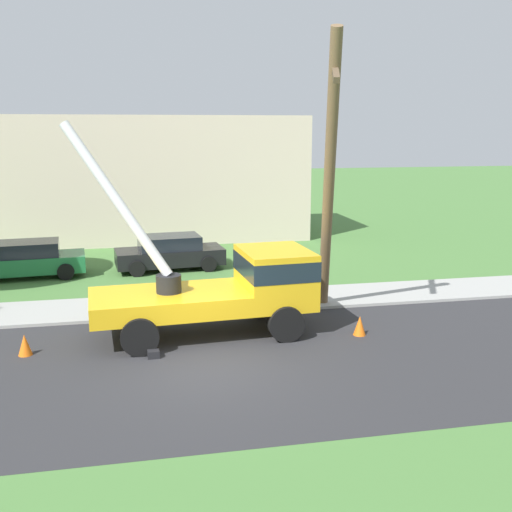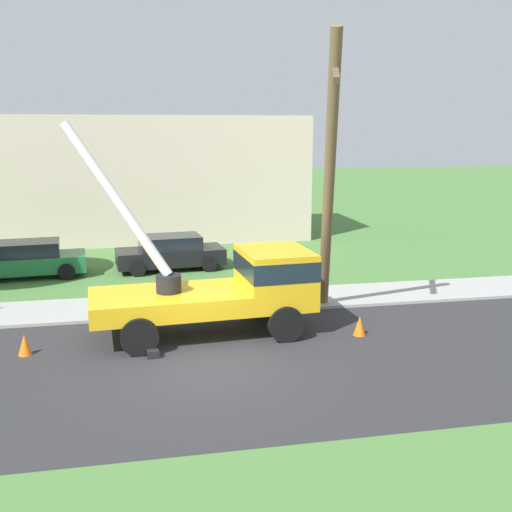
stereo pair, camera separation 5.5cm
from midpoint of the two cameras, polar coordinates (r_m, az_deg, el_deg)
ground_plane at (r=26.61m, az=-7.67°, el=-0.63°), size 120.00×120.00×0.00m
road_asphalt at (r=15.16m, az=-4.42°, el=-10.38°), size 80.00×8.10×0.01m
sidewalk_strip at (r=20.15m, az=-6.33°, el=-4.56°), size 80.00×2.57×0.10m
utility_truck at (r=17.21m, az=-2.43°, el=-2.68°), size 6.91×3.21×5.98m
leaning_utility_pole at (r=17.71m, az=6.84°, el=7.11°), size 1.31×4.06×8.39m
traffic_cone_ahead at (r=17.44m, az=9.69°, el=-6.51°), size 0.36×0.36×0.56m
traffic_cone_behind at (r=16.84m, az=-21.11°, el=-7.85°), size 0.36×0.36×0.56m
parked_sedan_green at (r=25.35m, az=-20.92°, el=-0.31°), size 4.55×2.28×1.42m
parked_sedan_black at (r=25.28m, az=-8.23°, el=0.33°), size 4.55×2.29×1.42m
lowrise_building_backdrop at (r=32.97m, az=-11.65°, el=7.28°), size 18.00×6.00×6.40m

